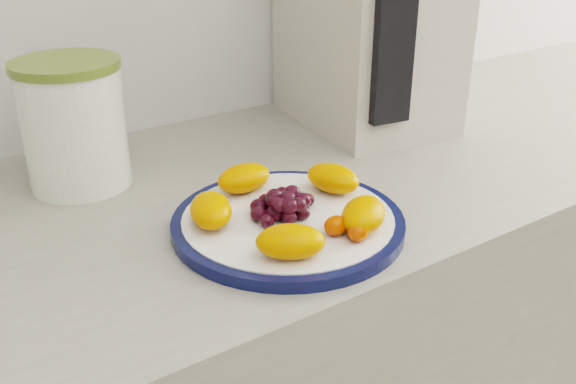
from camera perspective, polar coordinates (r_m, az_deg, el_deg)
plate_rim at (r=0.79m, az=0.00°, el=-2.77°), size 0.29×0.29×0.01m
plate_face at (r=0.79m, az=0.00°, el=-2.70°), size 0.26×0.26×0.02m
canister at (r=0.93m, az=-18.44°, el=5.37°), size 0.14×0.14×0.17m
canister_lid at (r=0.91m, az=-19.22°, el=10.65°), size 0.15×0.15×0.01m
appliance_body at (r=1.13m, az=7.06°, el=15.45°), size 0.26×0.33×0.38m
appliance_panel at (r=0.98m, az=9.42°, el=14.00°), size 0.07×0.03×0.28m
fruit_plate at (r=0.78m, az=0.23°, el=-1.08°), size 0.25×0.24×0.04m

